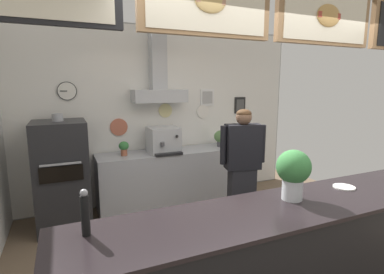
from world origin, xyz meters
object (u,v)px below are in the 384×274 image
at_px(shop_worker, 242,168).
at_px(espresso_machine, 163,140).
at_px(condiment_plate, 344,187).
at_px(basil_vase, 293,172).
at_px(pizza_oven, 62,175).
at_px(potted_basil, 221,137).
at_px(pepper_grinder, 85,213).
at_px(potted_rosemary, 124,147).

distance_m(shop_worker, espresso_machine, 1.41).
height_order(condiment_plate, basil_vase, basil_vase).
height_order(pizza_oven, potted_basil, pizza_oven).
bearing_deg(potted_basil, pepper_grinder, -133.05).
bearing_deg(condiment_plate, espresso_machine, 108.94).
distance_m(potted_basil, basil_vase, 2.71).
height_order(shop_worker, basil_vase, shop_worker).
relative_size(potted_rosemary, potted_basil, 0.77).
xyz_separation_m(shop_worker, potted_basil, (0.38, 1.25, 0.17)).
height_order(espresso_machine, condiment_plate, espresso_machine).
bearing_deg(shop_worker, espresso_machine, -49.31).
bearing_deg(potted_rosemary, potted_basil, -0.10).
relative_size(shop_worker, espresso_machine, 3.16).
xyz_separation_m(condiment_plate, basil_vase, (-0.63, -0.02, 0.22)).
relative_size(espresso_machine, potted_basil, 1.87).
bearing_deg(basil_vase, pepper_grinder, 178.03).
relative_size(pizza_oven, espresso_machine, 3.02).
xyz_separation_m(pizza_oven, potted_rosemary, (0.87, 0.12, 0.28)).
xyz_separation_m(potted_rosemary, potted_basil, (1.65, -0.00, 0.03)).
height_order(pizza_oven, pepper_grinder, pizza_oven).
distance_m(pizza_oven, pepper_grinder, 2.46).
xyz_separation_m(potted_rosemary, pepper_grinder, (-0.72, -2.54, 0.15)).
bearing_deg(potted_basil, potted_rosemary, 179.90).
distance_m(espresso_machine, condiment_plate, 2.70).
relative_size(basil_vase, pepper_grinder, 1.37).
bearing_deg(condiment_plate, potted_rosemary, 120.08).
bearing_deg(potted_rosemary, condiment_plate, -59.92).
bearing_deg(basil_vase, espresso_machine, 95.43).
relative_size(espresso_machine, basil_vase, 1.26).
bearing_deg(pepper_grinder, potted_basil, 46.95).
distance_m(pizza_oven, condiment_plate, 3.41).
relative_size(pizza_oven, shop_worker, 0.96).
distance_m(shop_worker, condiment_plate, 1.34).
relative_size(shop_worker, potted_basil, 5.91).
xyz_separation_m(espresso_machine, basil_vase, (0.24, -2.57, 0.16)).
height_order(basil_vase, pepper_grinder, basil_vase).
bearing_deg(espresso_machine, potted_basil, 0.99).
bearing_deg(espresso_machine, basil_vase, -84.57).
bearing_deg(shop_worker, pizza_oven, -15.13).
bearing_deg(basil_vase, potted_basil, 73.05).
bearing_deg(shop_worker, potted_basil, -94.13).
xyz_separation_m(potted_basil, pepper_grinder, (-2.37, -2.54, 0.11)).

